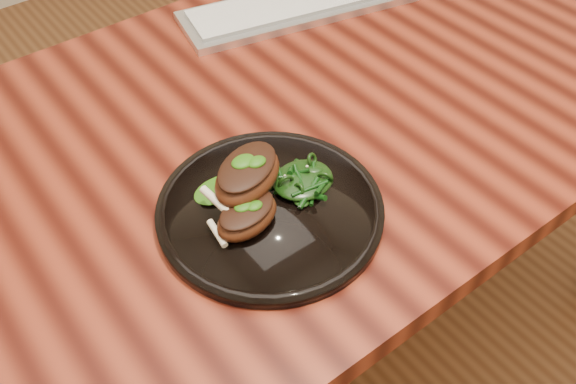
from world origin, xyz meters
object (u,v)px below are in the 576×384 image
at_px(desk, 289,148).
at_px(lamb_chop_front, 247,216).
at_px(plate, 270,210).
at_px(keyboard, 299,5).
at_px(greens_heap, 303,177).

xyz_separation_m(desk, lamb_chop_front, (-0.20, -0.17, 0.12)).
height_order(plate, lamb_chop_front, lamb_chop_front).
relative_size(plate, lamb_chop_front, 2.96).
relative_size(plate, keyboard, 0.64).
height_order(lamb_chop_front, greens_heap, lamb_chop_front).
bearing_deg(keyboard, lamb_chop_front, -134.77).
height_order(plate, keyboard, keyboard).
bearing_deg(desk, lamb_chop_front, -138.93).
distance_m(desk, lamb_chop_front, 0.29).
xyz_separation_m(plate, lamb_chop_front, (-0.04, -0.01, 0.03)).
height_order(plate, greens_heap, greens_heap).
xyz_separation_m(desk, keyboard, (0.20, 0.23, 0.09)).
bearing_deg(keyboard, plate, -132.21).
bearing_deg(lamb_chop_front, greens_heap, 8.88).
distance_m(plate, greens_heap, 0.06).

